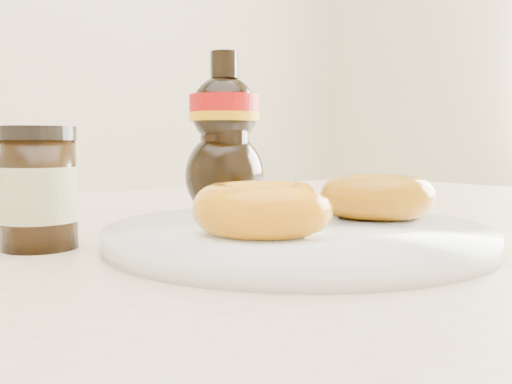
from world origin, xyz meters
TOP-DOWN VIEW (x-y plane):
  - dining_table at (0.00, 0.10)m, footprint 1.40×0.90m
  - plate at (0.06, 0.04)m, footprint 0.28×0.28m
  - donut_bitten at (0.02, 0.03)m, footprint 0.10×0.10m
  - donut_whole at (0.14, 0.04)m, footprint 0.12×0.12m
  - syrup_bottle at (0.11, 0.22)m, footprint 0.10×0.10m
  - dark_jar at (-0.10, 0.14)m, footprint 0.05×0.05m

SIDE VIEW (x-z plane):
  - dining_table at x=0.00m, z-range 0.29..1.04m
  - plate at x=0.06m, z-range 0.75..0.76m
  - donut_bitten at x=0.02m, z-range 0.76..0.80m
  - donut_whole at x=0.14m, z-range 0.76..0.80m
  - dark_jar at x=-0.10m, z-range 0.75..0.83m
  - syrup_bottle at x=0.11m, z-range 0.75..0.92m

